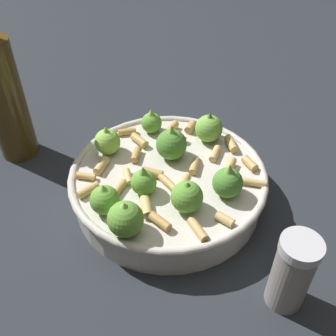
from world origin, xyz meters
name	(u,v)px	position (x,y,z in m)	size (l,w,h in m)	color
ground_plane	(168,197)	(0.00, 0.00, 0.00)	(2.40, 2.40, 0.00)	#23282D
cooking_pan	(167,181)	(0.00, 0.00, 0.03)	(0.27, 0.27, 0.10)	beige
pepper_shaker	(292,273)	(0.01, 0.21, 0.05)	(0.04, 0.04, 0.10)	gray
olive_oil_bottle	(4,98)	(0.11, -0.24, 0.10)	(0.06, 0.06, 0.24)	#4C3814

